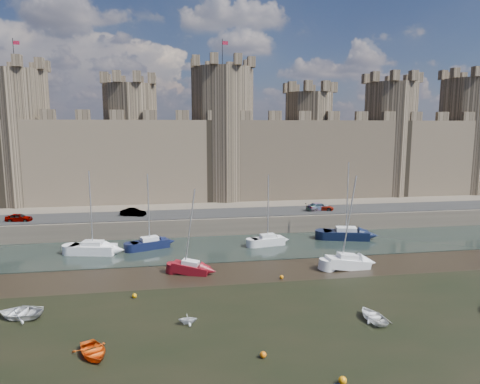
{
  "coord_description": "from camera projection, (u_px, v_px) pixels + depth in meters",
  "views": [
    {
      "loc": [
        -7.55,
        -28.63,
        15.3
      ],
      "look_at": [
        0.82,
        22.0,
        7.51
      ],
      "focal_mm": 32.0,
      "sensor_mm": 36.0,
      "label": 1
    }
  ],
  "objects": [
    {
      "name": "ground",
      "position": [
        278.0,
        337.0,
        31.44
      ],
      "size": [
        160.0,
        160.0,
        0.0
      ],
      "primitive_type": "plane",
      "color": "black",
      "rests_on": "ground"
    },
    {
      "name": "buoy_4",
      "position": [
        263.0,
        355.0,
        28.61
      ],
      "size": [
        0.45,
        0.45,
        0.45
      ],
      "primitive_type": "sphere",
      "color": "#DA6209",
      "rests_on": "ground"
    },
    {
      "name": "sailboat_5",
      "position": [
        347.0,
        262.0,
        46.7
      ],
      "size": [
        4.81,
        2.0,
        10.25
      ],
      "rotation": [
        0.0,
        0.0,
        0.03
      ],
      "color": "white",
      "rests_on": "ground"
    },
    {
      "name": "sailboat_3",
      "position": [
        346.0,
        234.0,
        58.66
      ],
      "size": [
        6.43,
        3.78,
        10.59
      ],
      "rotation": [
        0.0,
        0.0,
        -0.25
      ],
      "color": "black",
      "rests_on": "ground"
    },
    {
      "name": "water_channel",
      "position": [
        231.0,
        247.0,
        54.85
      ],
      "size": [
        160.0,
        12.0,
        0.08
      ],
      "primitive_type": "cube",
      "color": "black",
      "rests_on": "ground"
    },
    {
      "name": "sailboat_2",
      "position": [
        268.0,
        240.0,
        55.65
      ],
      "size": [
        4.5,
        2.37,
        9.24
      ],
      "rotation": [
        0.0,
        0.0,
        0.17
      ],
      "color": "silver",
      "rests_on": "ground"
    },
    {
      "name": "castle",
      "position": [
        208.0,
        148.0,
        76.41
      ],
      "size": [
        108.5,
        11.0,
        29.0
      ],
      "color": "#42382B",
      "rests_on": "quay"
    },
    {
      "name": "dinghy_0",
      "position": [
        93.0,
        351.0,
        28.82
      ],
      "size": [
        3.47,
        3.92,
        0.67
      ],
      "primitive_type": "imported",
      "rotation": [
        1.57,
        0.0,
        0.44
      ],
      "color": "#D5460C",
      "rests_on": "ground"
    },
    {
      "name": "sailboat_4",
      "position": [
        191.0,
        267.0,
        45.02
      ],
      "size": [
        4.15,
        2.73,
        9.05
      ],
      "rotation": [
        0.0,
        0.0,
        -0.35
      ],
      "color": "maroon",
      "rests_on": "ground"
    },
    {
      "name": "buoy_2",
      "position": [
        343.0,
        380.0,
        25.66
      ],
      "size": [
        0.5,
        0.5,
        0.5
      ],
      "primitive_type": "sphere",
      "color": "orange",
      "rests_on": "ground"
    },
    {
      "name": "dinghy_2",
      "position": [
        373.0,
        316.0,
        34.19
      ],
      "size": [
        2.51,
        3.32,
        0.65
      ],
      "primitive_type": "imported",
      "rotation": [
        1.57,
        0.0,
        3.23
      ],
      "color": "silver",
      "rests_on": "ground"
    },
    {
      "name": "car_0",
      "position": [
        19.0,
        218.0,
        58.39
      ],
      "size": [
        3.56,
        1.78,
        1.16
      ],
      "primitive_type": "imported",
      "rotation": [
        0.0,
        0.0,
        1.45
      ],
      "color": "gray",
      "rests_on": "quay"
    },
    {
      "name": "car_2",
      "position": [
        319.0,
        207.0,
        66.29
      ],
      "size": [
        4.59,
        3.02,
        1.24
      ],
      "primitive_type": "imported",
      "rotation": [
        0.0,
        0.0,
        1.9
      ],
      "color": "gray",
      "rests_on": "quay"
    },
    {
      "name": "buoy_1",
      "position": [
        134.0,
        296.0,
        38.64
      ],
      "size": [
        0.43,
        0.43,
        0.43
      ],
      "primitive_type": "sphere",
      "color": "orange",
      "rests_on": "ground"
    },
    {
      "name": "car_1",
      "position": [
        133.0,
        212.0,
        61.94
      ],
      "size": [
        3.81,
        2.3,
        1.18
      ],
      "primitive_type": "imported",
      "rotation": [
        0.0,
        0.0,
        1.26
      ],
      "color": "gray",
      "rests_on": "quay"
    },
    {
      "name": "sailboat_1",
      "position": [
        150.0,
        243.0,
        54.11
      ],
      "size": [
        5.1,
        3.48,
        9.53
      ],
      "rotation": [
        0.0,
        0.0,
        0.38
      ],
      "color": "black",
      "rests_on": "ground"
    },
    {
      "name": "sailboat_0",
      "position": [
        93.0,
        248.0,
        51.79
      ],
      "size": [
        5.74,
        3.26,
        10.12
      ],
      "rotation": [
        0.0,
        0.0,
        -0.22
      ],
      "color": "white",
      "rests_on": "ground"
    },
    {
      "name": "quay",
      "position": [
        207.0,
        195.0,
        89.78
      ],
      "size": [
        160.0,
        60.0,
        2.5
      ],
      "primitive_type": "cube",
      "color": "#4C443A",
      "rests_on": "ground"
    },
    {
      "name": "buoy_3",
      "position": [
        282.0,
        277.0,
        43.5
      ],
      "size": [
        0.41,
        0.41,
        0.41
      ],
      "primitive_type": "sphere",
      "color": "orange",
      "rests_on": "ground"
    },
    {
      "name": "dinghy_3",
      "position": [
        188.0,
        319.0,
        33.5
      ],
      "size": [
        1.65,
        1.46,
        0.8
      ],
      "primitive_type": "imported",
      "rotation": [
        1.57,
        0.0,
        1.68
      ],
      "color": "silver",
      "rests_on": "ground"
    },
    {
      "name": "dinghy_6",
      "position": [
        20.0,
        313.0,
        34.57
      ],
      "size": [
        4.44,
        3.8,
        0.78
      ],
      "primitive_type": "imported",
      "rotation": [
        1.57,
        0.0,
        4.36
      ],
      "color": "silver",
      "rests_on": "ground"
    },
    {
      "name": "car_3",
      "position": [
        321.0,
        207.0,
        66.32
      ],
      "size": [
        4.16,
        2.74,
        1.06
      ],
      "primitive_type": "imported",
      "rotation": [
        0.0,
        0.0,
        1.3
      ],
      "color": "gray",
      "rests_on": "quay"
    },
    {
      "name": "road",
      "position": [
        222.0,
        213.0,
        64.22
      ],
      "size": [
        160.0,
        7.0,
        0.1
      ],
      "primitive_type": "cube",
      "color": "black",
      "rests_on": "quay"
    }
  ]
}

